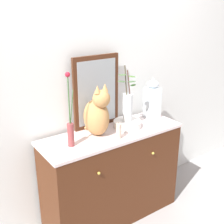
{
  "coord_description": "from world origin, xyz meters",
  "views": [
    {
      "loc": [
        -1.28,
        -1.84,
        1.85
      ],
      "look_at": [
        0.0,
        0.0,
        1.01
      ],
      "focal_mm": 47.65,
      "sensor_mm": 36.0,
      "label": 1
    }
  ],
  "objects_px": {
    "sideboard": "(112,175)",
    "candle_pillar": "(119,131)",
    "vase_glass_clear": "(128,106)",
    "jar_lidded_porcelain": "(152,100)",
    "mirror_leaning": "(96,92)",
    "vase_slim_green": "(70,128)",
    "bowl_porcelain": "(127,124)",
    "cat_sitting": "(97,114)"
  },
  "relations": [
    {
      "from": "vase_glass_clear",
      "to": "jar_lidded_porcelain",
      "type": "xyz_separation_m",
      "value": [
        0.33,
        0.06,
        -0.02
      ]
    },
    {
      "from": "bowl_porcelain",
      "to": "candle_pillar",
      "type": "xyz_separation_m",
      "value": [
        -0.19,
        -0.14,
        0.03
      ]
    },
    {
      "from": "mirror_leaning",
      "to": "bowl_porcelain",
      "type": "xyz_separation_m",
      "value": [
        0.19,
        -0.18,
        -0.28
      ]
    },
    {
      "from": "mirror_leaning",
      "to": "vase_glass_clear",
      "type": "xyz_separation_m",
      "value": [
        0.19,
        -0.18,
        -0.11
      ]
    },
    {
      "from": "sideboard",
      "to": "vase_slim_green",
      "type": "xyz_separation_m",
      "value": [
        -0.39,
        -0.02,
        0.56
      ]
    },
    {
      "from": "sideboard",
      "to": "mirror_leaning",
      "type": "xyz_separation_m",
      "value": [
        -0.03,
        0.19,
        0.72
      ]
    },
    {
      "from": "vase_slim_green",
      "to": "vase_glass_clear",
      "type": "relative_size",
      "value": 1.19
    },
    {
      "from": "candle_pillar",
      "to": "vase_glass_clear",
      "type": "bearing_deg",
      "value": 35.73
    },
    {
      "from": "bowl_porcelain",
      "to": "jar_lidded_porcelain",
      "type": "xyz_separation_m",
      "value": [
        0.33,
        0.05,
        0.14
      ]
    },
    {
      "from": "mirror_leaning",
      "to": "candle_pillar",
      "type": "height_order",
      "value": "mirror_leaning"
    },
    {
      "from": "vase_slim_green",
      "to": "candle_pillar",
      "type": "distance_m",
      "value": 0.39
    },
    {
      "from": "cat_sitting",
      "to": "vase_slim_green",
      "type": "height_order",
      "value": "vase_slim_green"
    },
    {
      "from": "vase_glass_clear",
      "to": "jar_lidded_porcelain",
      "type": "relative_size",
      "value": 1.27
    },
    {
      "from": "jar_lidded_porcelain",
      "to": "candle_pillar",
      "type": "relative_size",
      "value": 2.72
    },
    {
      "from": "candle_pillar",
      "to": "mirror_leaning",
      "type": "bearing_deg",
      "value": 90.87
    },
    {
      "from": "cat_sitting",
      "to": "candle_pillar",
      "type": "bearing_deg",
      "value": -56.24
    },
    {
      "from": "bowl_porcelain",
      "to": "candle_pillar",
      "type": "distance_m",
      "value": 0.24
    },
    {
      "from": "sideboard",
      "to": "candle_pillar",
      "type": "relative_size",
      "value": 8.87
    },
    {
      "from": "vase_slim_green",
      "to": "jar_lidded_porcelain",
      "type": "height_order",
      "value": "vase_slim_green"
    },
    {
      "from": "sideboard",
      "to": "candle_pillar",
      "type": "distance_m",
      "value": 0.49
    },
    {
      "from": "mirror_leaning",
      "to": "vase_slim_green",
      "type": "xyz_separation_m",
      "value": [
        -0.36,
        -0.21,
        -0.16
      ]
    },
    {
      "from": "vase_slim_green",
      "to": "vase_glass_clear",
      "type": "bearing_deg",
      "value": 3.77
    },
    {
      "from": "sideboard",
      "to": "jar_lidded_porcelain",
      "type": "height_order",
      "value": "jar_lidded_porcelain"
    },
    {
      "from": "bowl_porcelain",
      "to": "candle_pillar",
      "type": "bearing_deg",
      "value": -144.17
    },
    {
      "from": "bowl_porcelain",
      "to": "jar_lidded_porcelain",
      "type": "relative_size",
      "value": 0.63
    },
    {
      "from": "vase_glass_clear",
      "to": "sideboard",
      "type": "bearing_deg",
      "value": -175.98
    },
    {
      "from": "vase_slim_green",
      "to": "vase_glass_clear",
      "type": "height_order",
      "value": "vase_slim_green"
    },
    {
      "from": "mirror_leaning",
      "to": "jar_lidded_porcelain",
      "type": "xyz_separation_m",
      "value": [
        0.52,
        -0.12,
        -0.14
      ]
    },
    {
      "from": "cat_sitting",
      "to": "vase_glass_clear",
      "type": "distance_m",
      "value": 0.29
    },
    {
      "from": "mirror_leaning",
      "to": "candle_pillar",
      "type": "distance_m",
      "value": 0.4
    },
    {
      "from": "mirror_leaning",
      "to": "candle_pillar",
      "type": "relative_size",
      "value": 4.44
    },
    {
      "from": "bowl_porcelain",
      "to": "mirror_leaning",
      "type": "bearing_deg",
      "value": 137.82
    },
    {
      "from": "vase_slim_green",
      "to": "jar_lidded_porcelain",
      "type": "xyz_separation_m",
      "value": [
        0.89,
        0.09,
        0.03
      ]
    },
    {
      "from": "cat_sitting",
      "to": "bowl_porcelain",
      "type": "distance_m",
      "value": 0.33
    },
    {
      "from": "cat_sitting",
      "to": "vase_glass_clear",
      "type": "height_order",
      "value": "vase_glass_clear"
    },
    {
      "from": "sideboard",
      "to": "mirror_leaning",
      "type": "height_order",
      "value": "mirror_leaning"
    },
    {
      "from": "cat_sitting",
      "to": "bowl_porcelain",
      "type": "height_order",
      "value": "cat_sitting"
    },
    {
      "from": "mirror_leaning",
      "to": "bowl_porcelain",
      "type": "distance_m",
      "value": 0.38
    },
    {
      "from": "vase_slim_green",
      "to": "bowl_porcelain",
      "type": "distance_m",
      "value": 0.57
    },
    {
      "from": "sideboard",
      "to": "vase_slim_green",
      "type": "bearing_deg",
      "value": -176.34
    },
    {
      "from": "vase_slim_green",
      "to": "candle_pillar",
      "type": "height_order",
      "value": "vase_slim_green"
    },
    {
      "from": "mirror_leaning",
      "to": "vase_glass_clear",
      "type": "distance_m",
      "value": 0.29
    }
  ]
}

